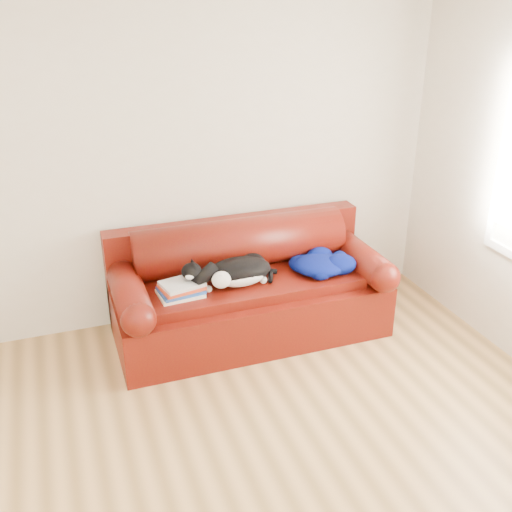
{
  "coord_description": "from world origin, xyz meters",
  "views": [
    {
      "loc": [
        -0.84,
        -2.43,
        2.56
      ],
      "look_at": [
        0.51,
        1.35,
        0.74
      ],
      "focal_mm": 42.0,
      "sensor_mm": 36.0,
      "label": 1
    }
  ],
  "objects_px": {
    "sofa_base": "(250,306)",
    "blanket": "(322,263)",
    "book_stack": "(181,289)",
    "cat": "(239,272)"
  },
  "relations": [
    {
      "from": "sofa_base",
      "to": "blanket",
      "type": "xyz_separation_m",
      "value": [
        0.56,
        -0.1,
        0.33
      ]
    },
    {
      "from": "cat",
      "to": "book_stack",
      "type": "bearing_deg",
      "value": 159.57
    },
    {
      "from": "book_stack",
      "to": "cat",
      "type": "relative_size",
      "value": 0.46
    },
    {
      "from": "blanket",
      "to": "cat",
      "type": "bearing_deg",
      "value": 179.67
    },
    {
      "from": "cat",
      "to": "blanket",
      "type": "relative_size",
      "value": 1.42
    },
    {
      "from": "sofa_base",
      "to": "blanket",
      "type": "distance_m",
      "value": 0.66
    },
    {
      "from": "sofa_base",
      "to": "book_stack",
      "type": "bearing_deg",
      "value": -168.41
    },
    {
      "from": "sofa_base",
      "to": "book_stack",
      "type": "height_order",
      "value": "book_stack"
    },
    {
      "from": "sofa_base",
      "to": "cat",
      "type": "distance_m",
      "value": 0.39
    },
    {
      "from": "book_stack",
      "to": "blanket",
      "type": "relative_size",
      "value": 0.65
    }
  ]
}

